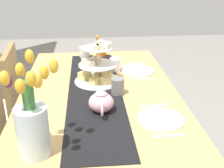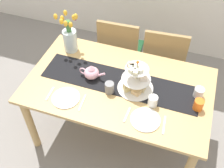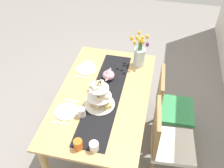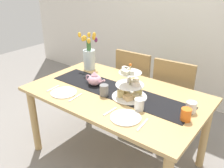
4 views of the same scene
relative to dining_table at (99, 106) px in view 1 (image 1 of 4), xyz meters
name	(u,v)px [view 1 (image 1 of 4)]	position (x,y,z in m)	size (l,w,h in m)	color
dining_table	(99,106)	(0.00, 0.00, 0.00)	(1.57, 0.94, 0.72)	tan
table_runner	(95,91)	(0.00, 0.03, 0.10)	(1.36, 0.31, 0.00)	black
tiered_cake_stand	(97,68)	(0.15, 0.00, 0.20)	(0.30, 0.30, 0.30)	beige
teapot	(101,102)	(-0.25, 0.00, 0.16)	(0.24, 0.13, 0.14)	#E5A8BC
tulip_vase	(32,122)	(-0.57, 0.29, 0.25)	(0.21, 0.21, 0.42)	silver
cream_jug	(84,52)	(0.65, 0.08, 0.14)	(0.08, 0.08, 0.09)	white
dinner_plate_left	(161,119)	(-0.36, -0.29, 0.11)	(0.23, 0.23, 0.01)	white
fork_left	(169,136)	(-0.50, -0.29, 0.10)	(0.02, 0.15, 0.01)	silver
knife_left	(154,106)	(-0.21, -0.29, 0.10)	(0.01, 0.17, 0.01)	silver
dinner_plate_right	(138,71)	(0.31, -0.29, 0.11)	(0.23, 0.23, 0.01)	white
fork_right	(142,79)	(0.16, -0.29, 0.10)	(0.02, 0.15, 0.01)	silver
knife_right	(135,64)	(0.45, -0.29, 0.10)	(0.01, 0.17, 0.01)	silver
mug_grey	(118,86)	(-0.05, -0.11, 0.15)	(0.08, 0.08, 0.10)	slate
mug_white_text	(115,65)	(0.32, -0.13, 0.15)	(0.08, 0.08, 0.10)	white
mug_orange	(101,51)	(0.66, -0.05, 0.15)	(0.08, 0.08, 0.10)	orange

